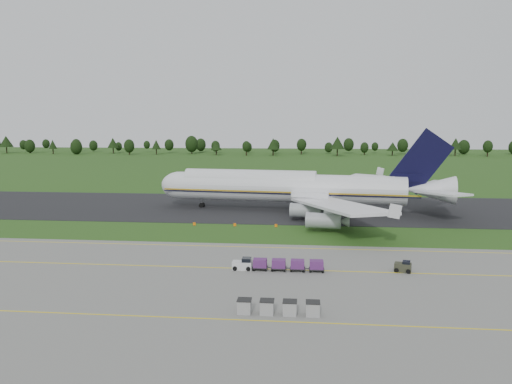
# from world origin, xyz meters

# --- Properties ---
(ground) EXTENTS (600.00, 600.00, 0.00)m
(ground) POSITION_xyz_m (0.00, 0.00, 0.00)
(ground) COLOR #234815
(ground) RESTS_ON ground
(apron) EXTENTS (300.00, 52.00, 0.06)m
(apron) POSITION_xyz_m (0.00, -34.00, 0.03)
(apron) COLOR slate
(apron) RESTS_ON ground
(taxiway) EXTENTS (300.00, 40.00, 0.08)m
(taxiway) POSITION_xyz_m (0.00, 28.00, 0.04)
(taxiway) COLOR black
(taxiway) RESTS_ON ground
(apron_markings) EXTENTS (300.00, 30.20, 0.01)m
(apron_markings) POSITION_xyz_m (0.00, -26.98, 0.06)
(apron_markings) COLOR yellow
(apron_markings) RESTS_ON apron
(tree_line) EXTENTS (525.46, 22.90, 11.60)m
(tree_line) POSITION_xyz_m (15.85, 220.47, 6.42)
(tree_line) COLOR black
(tree_line) RESTS_ON ground
(aircraft) EXTENTS (67.49, 65.22, 18.90)m
(aircraft) POSITION_xyz_m (7.11, 24.41, 5.40)
(aircraft) COLOR silver
(aircraft) RESTS_ON ground
(baggage_train) EXTENTS (12.47, 1.59, 1.53)m
(baggage_train) POSITION_xyz_m (5.90, -22.45, 0.87)
(baggage_train) COLOR silver
(baggage_train) RESTS_ON apron
(utility_cart) EXTENTS (2.44, 1.83, 1.20)m
(utility_cart) POSITION_xyz_m (22.89, -21.45, 0.65)
(utility_cart) COLOR #303223
(utility_cart) RESTS_ON apron
(uld_row) EXTENTS (8.70, 1.50, 1.49)m
(uld_row) POSITION_xyz_m (6.97, -38.06, 0.81)
(uld_row) COLOR gray
(uld_row) RESTS_ON apron
(edge_markers) EXTENTS (16.54, 0.30, 0.60)m
(edge_markers) POSITION_xyz_m (-3.83, 6.09, 0.27)
(edge_markers) COLOR orange
(edge_markers) RESTS_ON ground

